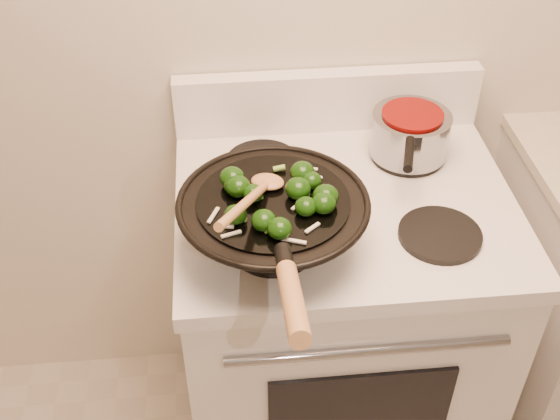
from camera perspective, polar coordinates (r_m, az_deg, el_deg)
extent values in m
cube|color=white|center=(1.96, 4.48, -10.02)|extent=(0.76, 0.64, 0.88)
cube|color=white|center=(1.63, 5.30, 0.39)|extent=(0.78, 0.66, 0.04)
cube|color=white|center=(1.82, 3.88, 8.86)|extent=(0.78, 0.05, 0.16)
cylinder|color=gray|center=(1.49, 7.18, -11.29)|extent=(0.60, 0.02, 0.02)
cube|color=black|center=(1.68, 6.49, -16.06)|extent=(0.42, 0.01, 0.28)
cylinder|color=black|center=(1.48, -0.53, -2.93)|extent=(0.18, 0.18, 0.01)
cylinder|color=black|center=(1.55, 12.87, -1.97)|extent=(0.18, 0.18, 0.01)
cylinder|color=black|center=(1.71, -1.44, 3.90)|extent=(0.18, 0.18, 0.01)
cylinder|color=black|center=(1.77, 10.29, 4.51)|extent=(0.18, 0.18, 0.01)
torus|color=black|center=(1.41, -0.56, 0.62)|extent=(0.39, 0.39, 0.01)
cylinder|color=black|center=(1.40, -0.56, 0.71)|extent=(0.31, 0.31, 0.01)
cylinder|color=black|center=(1.20, 0.34, -3.93)|extent=(0.03, 0.07, 0.05)
cylinder|color=#AE7744|center=(1.09, 1.05, -7.46)|extent=(0.04, 0.21, 0.09)
ellipsoid|color=#103307|center=(1.39, -2.21, 1.38)|extent=(0.04, 0.04, 0.04)
cylinder|color=#47762A|center=(1.40, -1.69, 1.08)|extent=(0.02, 0.01, 0.02)
ellipsoid|color=#103307|center=(1.31, -0.03, -1.51)|extent=(0.05, 0.05, 0.04)
ellipsoid|color=#103307|center=(1.36, 2.11, 0.29)|extent=(0.04, 0.04, 0.04)
ellipsoid|color=#103307|center=(1.42, -3.83, 1.98)|extent=(0.04, 0.04, 0.03)
cylinder|color=#47762A|center=(1.42, -3.34, 1.71)|extent=(0.02, 0.02, 0.02)
ellipsoid|color=#103307|center=(1.43, -3.92, 2.65)|extent=(0.05, 0.05, 0.04)
ellipsoid|color=#103307|center=(1.44, 1.82, 3.11)|extent=(0.05, 0.05, 0.04)
ellipsoid|color=#103307|center=(1.33, -1.35, -0.84)|extent=(0.05, 0.05, 0.04)
cylinder|color=#47762A|center=(1.33, -0.72, -1.23)|extent=(0.02, 0.02, 0.01)
ellipsoid|color=#103307|center=(1.38, 3.73, 1.16)|extent=(0.05, 0.05, 0.04)
ellipsoid|color=#103307|center=(1.37, 3.57, 0.57)|extent=(0.05, 0.05, 0.04)
ellipsoid|color=#103307|center=(1.40, 1.48, 1.77)|extent=(0.05, 0.05, 0.04)
cylinder|color=#47762A|center=(1.41, 2.10, 1.33)|extent=(0.02, 0.02, 0.01)
ellipsoid|color=#103307|center=(1.43, 2.58, 2.42)|extent=(0.04, 0.04, 0.04)
ellipsoid|color=#103307|center=(1.41, -3.44, 1.92)|extent=(0.05, 0.05, 0.04)
ellipsoid|color=#103307|center=(1.34, -3.64, -0.37)|extent=(0.04, 0.04, 0.04)
cylinder|color=#47762A|center=(1.35, -3.06, -0.71)|extent=(0.02, 0.02, 0.01)
cube|color=white|center=(1.45, 2.71, 2.47)|extent=(0.04, 0.02, 0.00)
cube|color=white|center=(1.39, 1.59, 0.50)|extent=(0.04, 0.04, 0.00)
cube|color=white|center=(1.44, -4.03, 2.03)|extent=(0.02, 0.06, 0.00)
cube|color=white|center=(1.33, 2.65, -1.45)|extent=(0.03, 0.03, 0.00)
cube|color=white|center=(1.31, 1.04, -2.50)|extent=(0.05, 0.03, 0.00)
cube|color=white|center=(1.48, 2.14, 3.42)|extent=(0.05, 0.02, 0.00)
cube|color=white|center=(1.32, -3.99, -1.96)|extent=(0.04, 0.02, 0.00)
cube|color=white|center=(1.37, -5.43, -0.42)|extent=(0.03, 0.05, 0.00)
cube|color=white|center=(1.34, -4.55, -1.35)|extent=(0.04, 0.01, 0.00)
cylinder|color=#70A535|center=(1.41, 1.69, 1.42)|extent=(0.03, 0.02, 0.01)
cylinder|color=#70A535|center=(1.47, -0.07, 3.42)|extent=(0.02, 0.03, 0.01)
cylinder|color=#70A535|center=(1.32, -0.79, -1.56)|extent=(0.03, 0.02, 0.02)
cylinder|color=#70A535|center=(1.42, -1.77, 1.94)|extent=(0.03, 0.02, 0.02)
cylinder|color=#70A535|center=(1.44, 2.33, 2.45)|extent=(0.02, 0.01, 0.01)
sphere|color=beige|center=(1.42, 2.23, 1.66)|extent=(0.01, 0.01, 0.01)
sphere|color=beige|center=(1.41, 1.27, 1.36)|extent=(0.01, 0.01, 0.01)
sphere|color=beige|center=(1.43, 1.58, 1.91)|extent=(0.01, 0.01, 0.01)
ellipsoid|color=#AE7744|center=(1.43, -1.02, 2.32)|extent=(0.08, 0.07, 0.02)
cylinder|color=#AE7744|center=(1.29, -2.90, 0.50)|extent=(0.12, 0.26, 0.13)
cylinder|color=gray|center=(1.74, 10.52, 6.11)|extent=(0.19, 0.19, 0.11)
cylinder|color=#670704|center=(1.71, 10.74, 7.66)|extent=(0.15, 0.15, 0.01)
cylinder|color=black|center=(1.58, 10.45, 4.50)|extent=(0.05, 0.12, 0.02)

